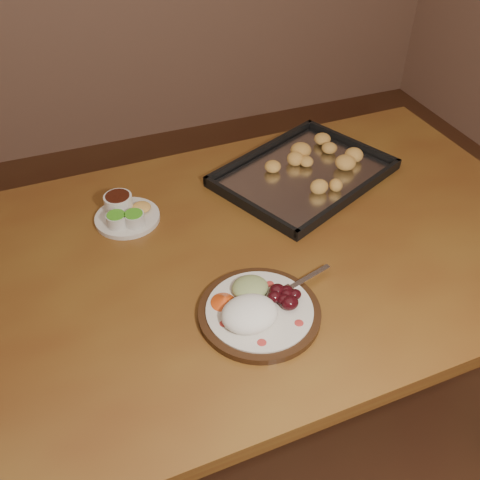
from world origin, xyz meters
name	(u,v)px	position (x,y,z in m)	size (l,w,h in m)	color
ground	(217,459)	(0.00, 0.00, 0.00)	(4.00, 4.00, 0.00)	#51321C
dining_table	(248,277)	(0.13, 0.09, 0.65)	(1.52, 0.93, 0.75)	brown
dinner_plate	(257,309)	(0.07, -0.11, 0.77)	(0.31, 0.25, 0.06)	black
condiment_saucer	(125,213)	(-0.11, 0.29, 0.77)	(0.16, 0.16, 0.05)	silver
baking_tray	(304,173)	(0.38, 0.30, 0.76)	(0.53, 0.48, 0.05)	black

